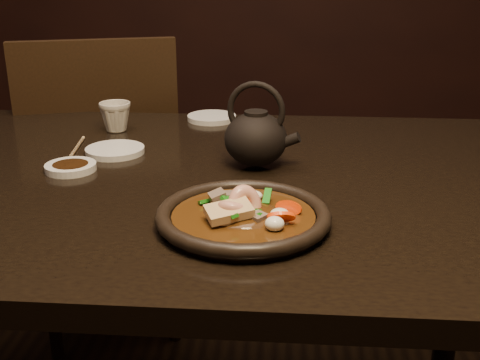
# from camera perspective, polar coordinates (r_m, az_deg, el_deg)

# --- Properties ---
(table) EXTENTS (1.60, 0.90, 0.75)m
(table) POSITION_cam_1_polar(r_m,az_deg,el_deg) (1.16, -9.67, -2.83)
(table) COLOR black
(table) RESTS_ON floor
(chair) EXTENTS (0.55, 0.55, 0.93)m
(chair) POSITION_cam_1_polar(r_m,az_deg,el_deg) (1.82, -12.76, -0.04)
(chair) COLOR black
(chair) RESTS_ON floor
(plate) EXTENTS (0.26, 0.26, 0.03)m
(plate) POSITION_cam_1_polar(r_m,az_deg,el_deg) (0.89, 0.31, -3.53)
(plate) COLOR black
(plate) RESTS_ON table
(stirfry) EXTENTS (0.16, 0.16, 0.06)m
(stirfry) POSITION_cam_1_polar(r_m,az_deg,el_deg) (0.89, 0.32, -3.22)
(stirfry) COLOR #3B200A
(stirfry) RESTS_ON plate
(soy_dish) EXTENTS (0.09, 0.09, 0.01)m
(soy_dish) POSITION_cam_1_polar(r_m,az_deg,el_deg) (1.16, -15.76, 1.17)
(soy_dish) COLOR silver
(soy_dish) RESTS_ON table
(saucer_left) EXTENTS (0.12, 0.12, 0.01)m
(saucer_left) POSITION_cam_1_polar(r_m,az_deg,el_deg) (1.25, -11.77, 2.77)
(saucer_left) COLOR silver
(saucer_left) RESTS_ON table
(saucer_right) EXTENTS (0.12, 0.12, 0.01)m
(saucer_right) POSITION_cam_1_polar(r_m,az_deg,el_deg) (1.48, -2.69, 5.93)
(saucer_right) COLOR silver
(saucer_right) RESTS_ON table
(tea_cup) EXTENTS (0.09, 0.09, 0.07)m
(tea_cup) POSITION_cam_1_polar(r_m,az_deg,el_deg) (1.40, -11.73, 5.99)
(tea_cup) COLOR beige
(tea_cup) RESTS_ON table
(chopsticks) EXTENTS (0.04, 0.23, 0.01)m
(chopsticks) POSITION_cam_1_polar(r_m,az_deg,el_deg) (1.26, -15.61, 2.41)
(chopsticks) COLOR tan
(chopsticks) RESTS_ON table
(teapot) EXTENTS (0.15, 0.12, 0.16)m
(teapot) POSITION_cam_1_polar(r_m,az_deg,el_deg) (1.13, 1.54, 4.19)
(teapot) COLOR black
(teapot) RESTS_ON table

